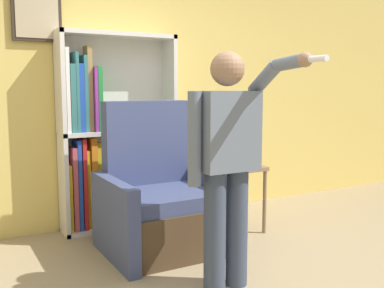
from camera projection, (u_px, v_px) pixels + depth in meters
wall_back at (127, 85)px, 4.54m from camera, size 8.00×0.11×2.80m
bookcase at (103, 137)px, 4.31m from camera, size 1.14×0.28×1.89m
armchair at (160, 205)px, 3.83m from camera, size 0.98×0.87×1.26m
person_standing at (227, 156)px, 2.99m from camera, size 0.55×0.78×1.61m
side_table at (242, 181)px, 4.27m from camera, size 0.36×0.36×0.64m
table_lamp at (243, 134)px, 4.22m from camera, size 0.25×0.25×0.42m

